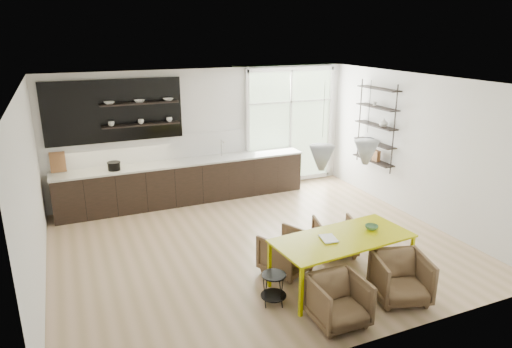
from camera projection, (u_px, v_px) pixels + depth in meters
name	position (u px, v px, depth m)	size (l,w,h in m)	color
room	(263.00, 149.00, 8.95)	(7.02, 6.01, 2.91)	tan
kitchen_run	(181.00, 176.00, 10.12)	(5.54, 0.69, 2.75)	black
right_shelving	(376.00, 128.00, 10.01)	(0.26, 1.22, 1.90)	black
dining_table	(343.00, 241.00, 6.76)	(2.17, 1.11, 0.77)	#B7B700
armchair_back_left	(286.00, 252.00, 7.24)	(0.70, 0.72, 0.65)	brown
armchair_back_right	(335.00, 236.00, 7.83)	(0.67, 0.69, 0.62)	brown
armchair_front_left	(338.00, 301.00, 5.95)	(0.69, 0.71, 0.64)	brown
armchair_front_right	(401.00, 278.00, 6.47)	(0.72, 0.74, 0.67)	brown
wire_stool	(274.00, 285.00, 6.37)	(0.36, 0.36, 0.46)	black
table_book	(321.00, 239.00, 6.65)	(0.22, 0.29, 0.03)	white
table_bowl	(372.00, 227.00, 7.02)	(0.20, 0.20, 0.06)	#4A784E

